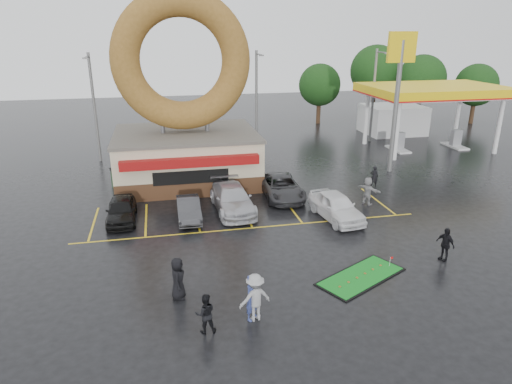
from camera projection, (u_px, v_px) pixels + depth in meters
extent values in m
plane|color=black|center=(266.00, 255.00, 23.00)|extent=(120.00, 120.00, 0.00)
cube|color=#472B19|center=(188.00, 173.00, 34.17)|extent=(10.00, 8.00, 1.20)
cube|color=beige|center=(186.00, 150.00, 33.58)|extent=(10.00, 8.00, 2.30)
cube|color=#59544C|center=(185.00, 133.00, 33.16)|extent=(10.20, 8.20, 0.20)
cube|color=maroon|center=(191.00, 162.00, 29.54)|extent=(9.00, 0.60, 0.60)
cylinder|color=slate|center=(162.00, 125.00, 32.61)|extent=(0.30, 0.30, 1.20)
cylinder|color=slate|center=(207.00, 123.00, 33.24)|extent=(0.30, 0.30, 1.20)
torus|color=brown|center=(182.00, 61.00, 31.44)|extent=(9.60, 2.00, 9.60)
cylinder|color=silver|center=(397.00, 131.00, 38.92)|extent=(0.40, 0.40, 5.00)
cylinder|color=silver|center=(499.00, 127.00, 40.89)|extent=(0.40, 0.40, 5.00)
cylinder|color=silver|center=(366.00, 119.00, 44.44)|extent=(0.40, 0.40, 5.00)
cylinder|color=silver|center=(458.00, 115.00, 46.41)|extent=(0.40, 0.40, 5.00)
cube|color=silver|center=(434.00, 93.00, 41.74)|extent=(12.00, 8.00, 0.50)
cube|color=yellow|center=(434.00, 89.00, 41.64)|extent=(12.30, 8.30, 0.70)
cube|color=#99999E|center=(399.00, 141.00, 42.62)|extent=(0.90, 0.60, 1.60)
cube|color=#99999E|center=(456.00, 138.00, 43.80)|extent=(0.90, 0.60, 1.60)
cube|color=silver|center=(393.00, 119.00, 49.45)|extent=(6.00, 5.00, 3.00)
cylinder|color=slate|center=(396.00, 109.00, 34.92)|extent=(0.36, 0.36, 10.00)
cube|color=yellow|center=(402.00, 47.00, 33.40)|extent=(2.20, 0.30, 2.20)
cylinder|color=slate|center=(95.00, 109.00, 37.92)|extent=(0.24, 0.24, 9.00)
cylinder|color=slate|center=(87.00, 57.00, 35.59)|extent=(0.12, 2.00, 0.12)
cube|color=slate|center=(85.00, 58.00, 34.68)|extent=(0.40, 0.18, 0.12)
cylinder|color=slate|center=(256.00, 102.00, 41.60)|extent=(0.24, 0.24, 9.00)
cylinder|color=slate|center=(259.00, 54.00, 39.27)|extent=(0.12, 2.00, 0.12)
cube|color=slate|center=(261.00, 55.00, 38.36)|extent=(0.40, 0.18, 0.12)
cylinder|color=slate|center=(373.00, 96.00, 44.89)|extent=(0.24, 0.24, 9.00)
cylinder|color=slate|center=(382.00, 52.00, 42.55)|extent=(0.12, 2.00, 0.12)
cube|color=slate|center=(387.00, 53.00, 41.65)|extent=(0.40, 0.18, 0.12)
cylinder|color=#332114|center=(418.00, 110.00, 55.25)|extent=(0.50, 0.50, 2.88)
sphere|color=black|center=(422.00, 79.00, 53.99)|extent=(5.60, 5.60, 5.60)
cylinder|color=#332114|center=(472.00, 113.00, 54.66)|extent=(0.50, 0.50, 2.52)
sphere|color=black|center=(477.00, 85.00, 53.55)|extent=(4.90, 4.90, 4.90)
cylinder|color=#332114|center=(373.00, 105.00, 58.09)|extent=(0.50, 0.50, 3.24)
sphere|color=black|center=(376.00, 71.00, 56.66)|extent=(6.30, 6.30, 6.30)
cylinder|color=#332114|center=(318.00, 113.00, 54.79)|extent=(0.50, 0.50, 2.52)
sphere|color=black|center=(320.00, 85.00, 53.68)|extent=(4.90, 4.90, 4.90)
imported|color=black|center=(121.00, 210.00, 26.86)|extent=(1.67, 4.13, 1.41)
imported|color=#333335|center=(189.00, 209.00, 27.17)|extent=(1.36, 3.86, 1.27)
imported|color=#B5B5BB|center=(232.00, 199.00, 28.38)|extent=(2.46, 5.56, 1.59)
imported|color=#323235|center=(281.00, 187.00, 30.69)|extent=(2.54, 5.30, 1.46)
imported|color=white|center=(336.00, 206.00, 27.17)|extent=(2.44, 4.85, 1.59)
imported|color=navy|center=(253.00, 298.00, 17.62)|extent=(0.83, 0.79, 1.91)
imported|color=black|center=(205.00, 314.00, 16.91)|extent=(0.79, 0.62, 1.59)
imported|color=#959698|center=(255.00, 297.00, 17.58)|extent=(1.41, 1.01, 1.98)
imported|color=black|center=(178.00, 278.00, 19.03)|extent=(0.71, 0.98, 1.86)
imported|color=black|center=(445.00, 244.00, 22.24)|extent=(0.73, 1.08, 1.71)
imported|color=#959598|center=(368.00, 191.00, 29.41)|extent=(1.31, 1.73, 1.82)
imported|color=black|center=(374.00, 177.00, 32.69)|extent=(0.67, 0.57, 1.54)
cube|color=#18401F|center=(125.00, 178.00, 32.73)|extent=(2.02, 1.56, 1.30)
cube|color=black|center=(361.00, 277.00, 20.94)|extent=(4.75, 3.71, 0.05)
cube|color=#147D21|center=(361.00, 276.00, 20.93)|extent=(4.48, 3.45, 0.03)
cylinder|color=silver|center=(390.00, 262.00, 21.71)|extent=(0.02, 0.02, 0.50)
cube|color=red|center=(392.00, 258.00, 21.66)|extent=(0.14, 0.01, 0.10)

